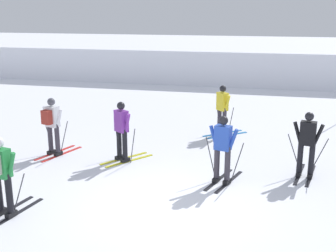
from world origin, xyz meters
TOP-DOWN VIEW (x-y plane):
  - ground_plane at (0.00, 0.00)m, footprint 120.00×120.00m
  - far_snow_ridge at (0.00, 19.60)m, footprint 80.00×9.36m
  - skier_yellow at (0.55, 5.75)m, footprint 1.44×1.34m
  - skier_green at (-3.16, -1.24)m, footprint 0.99×1.64m
  - skier_black at (3.03, 2.43)m, footprint 0.99×1.64m
  - skier_blue at (1.01, 1.56)m, footprint 0.97×1.64m
  - skier_white at (-4.00, 2.54)m, footprint 0.96×1.64m
  - skier_purple at (-1.89, 2.52)m, footprint 1.25×1.51m

SIDE VIEW (x-z plane):
  - ground_plane at x=0.00m, z-range 0.00..0.00m
  - skier_black at x=3.03m, z-range 0.06..1.77m
  - skier_yellow at x=0.55m, z-range 0.06..1.77m
  - skier_purple at x=-1.89m, z-range 0.06..1.77m
  - skier_blue at x=1.01m, z-range 0.06..1.77m
  - far_snow_ridge at x=0.00m, z-range 0.00..1.89m
  - skier_green at x=-3.16m, z-range 0.10..1.81m
  - skier_white at x=-4.00m, z-range 0.10..1.81m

